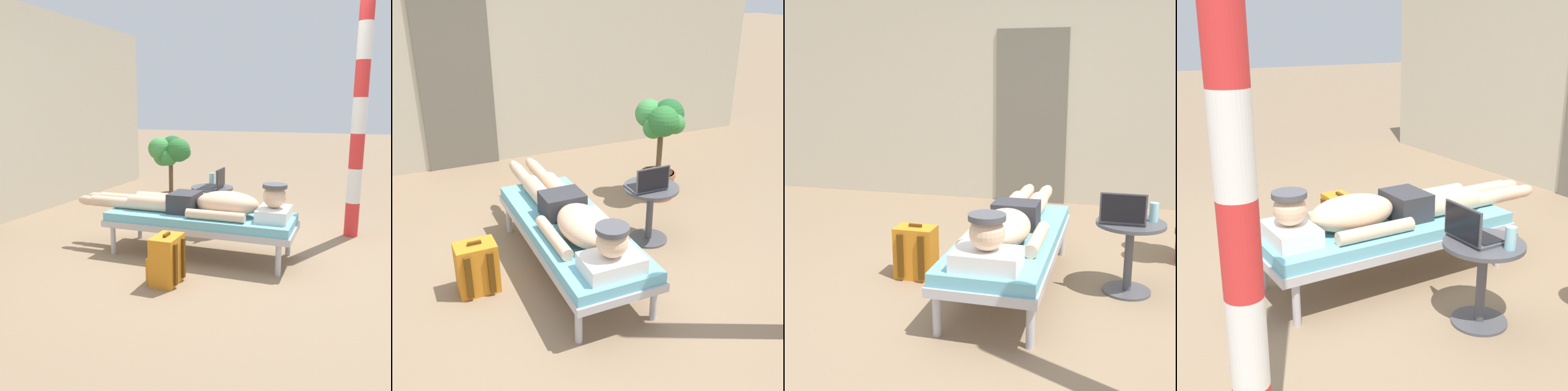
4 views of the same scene
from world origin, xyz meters
TOP-DOWN VIEW (x-y plane):
  - ground_plane at (0.00, 0.00)m, footprint 40.00×40.00m
  - lounge_chair at (0.02, 0.19)m, footprint 0.66×1.82m
  - person_reclining at (0.02, 0.16)m, footprint 0.53×2.17m
  - side_table at (0.84, 0.34)m, footprint 0.48×0.48m
  - laptop at (0.78, 0.29)m, footprint 0.31×0.24m
  - drink_glass at (0.99, 0.40)m, footprint 0.06×0.06m
  - backpack at (-0.72, 0.22)m, footprint 0.30×0.26m
  - porch_post at (1.20, -1.18)m, footprint 0.15×0.15m

SIDE VIEW (x-z plane):
  - ground_plane at x=0.00m, z-range 0.00..0.00m
  - backpack at x=-0.72m, z-range -0.02..0.41m
  - lounge_chair at x=0.02m, z-range 0.14..0.56m
  - side_table at x=0.84m, z-range 0.09..0.62m
  - person_reclining at x=0.02m, z-range 0.36..0.68m
  - laptop at x=0.78m, z-range 0.47..0.69m
  - drink_glass at x=0.99m, z-range 0.52..0.66m
  - porch_post at x=1.20m, z-range 0.00..2.66m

